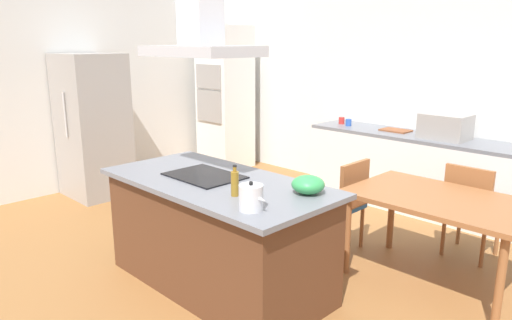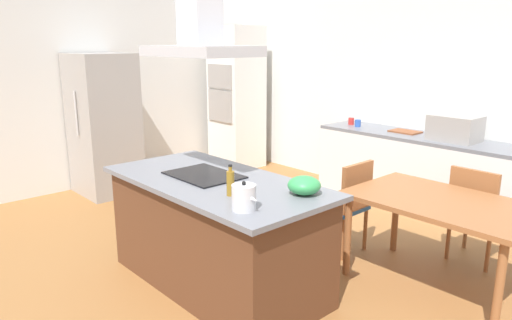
# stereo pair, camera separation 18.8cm
# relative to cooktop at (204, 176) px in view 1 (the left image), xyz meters

# --- Properties ---
(ground) EXTENTS (16.00, 16.00, 0.00)m
(ground) POSITION_rel_cooktop_xyz_m (0.15, 1.50, -0.91)
(ground) COLOR #936033
(wall_back) EXTENTS (7.20, 0.10, 2.70)m
(wall_back) POSITION_rel_cooktop_xyz_m (0.15, 3.25, 0.44)
(wall_back) COLOR white
(wall_back) RESTS_ON ground
(wall_left) EXTENTS (0.10, 8.80, 2.70)m
(wall_left) POSITION_rel_cooktop_xyz_m (-3.30, 1.00, 0.44)
(wall_left) COLOR white
(wall_left) RESTS_ON ground
(kitchen_island) EXTENTS (1.96, 0.97, 0.90)m
(kitchen_island) POSITION_rel_cooktop_xyz_m (0.15, 0.00, -0.45)
(kitchen_island) COLOR #59331E
(kitchen_island) RESTS_ON ground
(cooktop) EXTENTS (0.60, 0.44, 0.01)m
(cooktop) POSITION_rel_cooktop_xyz_m (0.00, 0.00, 0.00)
(cooktop) COLOR black
(cooktop) RESTS_ON kitchen_island
(tea_kettle) EXTENTS (0.21, 0.16, 0.19)m
(tea_kettle) POSITION_rel_cooktop_xyz_m (0.84, -0.29, 0.08)
(tea_kettle) COLOR silver
(tea_kettle) RESTS_ON kitchen_island
(olive_oil_bottle) EXTENTS (0.06, 0.06, 0.23)m
(olive_oil_bottle) POSITION_rel_cooktop_xyz_m (0.55, -0.16, 0.09)
(olive_oil_bottle) COLOR olive
(olive_oil_bottle) RESTS_ON kitchen_island
(mixing_bowl) EXTENTS (0.24, 0.24, 0.13)m
(mixing_bowl) POSITION_rel_cooktop_xyz_m (0.87, 0.25, 0.06)
(mixing_bowl) COLOR #33934C
(mixing_bowl) RESTS_ON kitchen_island
(back_counter) EXTENTS (2.54, 0.62, 0.90)m
(back_counter) POSITION_rel_cooktop_xyz_m (0.33, 2.88, -0.46)
(back_counter) COLOR white
(back_counter) RESTS_ON ground
(countertop_microwave) EXTENTS (0.50, 0.38, 0.28)m
(countertop_microwave) POSITION_rel_cooktop_xyz_m (0.70, 2.88, 0.13)
(countertop_microwave) COLOR #9E9993
(countertop_microwave) RESTS_ON back_counter
(coffee_mug_red) EXTENTS (0.08, 0.08, 0.09)m
(coffee_mug_red) POSITION_rel_cooktop_xyz_m (-0.70, 2.90, 0.04)
(coffee_mug_red) COLOR red
(coffee_mug_red) RESTS_ON back_counter
(coffee_mug_blue) EXTENTS (0.08, 0.08, 0.09)m
(coffee_mug_blue) POSITION_rel_cooktop_xyz_m (-0.55, 2.83, 0.04)
(coffee_mug_blue) COLOR #2D56B2
(coffee_mug_blue) RESTS_ON back_counter
(cutting_board) EXTENTS (0.34, 0.24, 0.02)m
(cutting_board) POSITION_rel_cooktop_xyz_m (0.07, 2.93, 0.00)
(cutting_board) COLOR brown
(cutting_board) RESTS_ON back_counter
(wall_oven_stack) EXTENTS (0.70, 0.66, 2.20)m
(wall_oven_stack) POSITION_rel_cooktop_xyz_m (-2.75, 2.65, 0.20)
(wall_oven_stack) COLOR white
(wall_oven_stack) RESTS_ON ground
(refrigerator) EXTENTS (0.80, 0.73, 1.82)m
(refrigerator) POSITION_rel_cooktop_xyz_m (-2.83, 0.46, 0.00)
(refrigerator) COLOR #9E9993
(refrigerator) RESTS_ON ground
(dining_table) EXTENTS (1.40, 0.90, 0.75)m
(dining_table) POSITION_rel_cooktop_xyz_m (1.40, 1.29, -0.24)
(dining_table) COLOR #995B33
(dining_table) RESTS_ON ground
(chair_at_left_end) EXTENTS (0.42, 0.42, 0.89)m
(chair_at_left_end) POSITION_rel_cooktop_xyz_m (0.48, 1.29, -0.40)
(chair_at_left_end) COLOR #2D6BB7
(chair_at_left_end) RESTS_ON ground
(chair_facing_back_wall) EXTENTS (0.42, 0.42, 0.89)m
(chair_facing_back_wall) POSITION_rel_cooktop_xyz_m (1.40, 1.96, -0.40)
(chair_facing_back_wall) COLOR #2D6BB7
(chair_facing_back_wall) RESTS_ON ground
(range_hood) EXTENTS (0.90, 0.55, 0.78)m
(range_hood) POSITION_rel_cooktop_xyz_m (0.00, 0.00, 1.20)
(range_hood) COLOR #ADADB2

